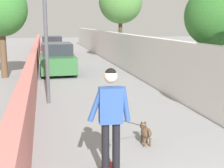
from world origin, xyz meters
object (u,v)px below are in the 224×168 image
person_skateboarder (111,113)px  car_far (52,46)px  tree_right_mid (121,2)px  dog (145,132)px  tree_left_far (0,9)px  car_near (57,59)px  tree_right_distant (215,17)px  lamp_post (45,16)px

person_skateboarder → car_far: 20.57m
tree_right_mid → dog: 16.10m
tree_left_far → car_near: 3.72m
tree_right_distant → lamp_post: lamp_post is taller
lamp_post → car_near: bearing=-5.3°
car_near → tree_left_far: bearing=113.8°
tree_right_mid → tree_right_distant: size_ratio=1.43×
lamp_post → tree_right_mid: bearing=-24.8°
dog → car_far: car_far is taller
tree_left_far → lamp_post: 5.69m
person_skateboarder → lamp_post: bearing=10.0°
tree_right_mid → tree_left_far: 9.39m
tree_left_far → tree_right_distant: (-5.50, -7.64, -0.41)m
dog → car_far: 19.36m
person_skateboarder → dog: (1.26, -1.04, -0.86)m
lamp_post → car_far: (15.32, -0.60, -2.05)m
tree_right_distant → car_near: bearing=37.6°
lamp_post → tree_right_distant: bearing=-91.7°
tree_right_distant → dog: 5.90m
tree_left_far → dog: bearing=-157.3°
tree_right_mid → car_near: 7.49m
tree_right_mid → tree_left_far: tree_right_mid is taller
tree_right_mid → car_near: (-4.88, 4.64, -3.28)m
car_far → lamp_post: bearing=177.8°
person_skateboarder → dog: size_ratio=1.15×
dog → person_skateboarder: bearing=140.6°
car_near → tree_right_distant: bearing=-142.4°
car_near → person_skateboarder: bearing=-178.4°
car_near → car_far: 8.86m
tree_right_distant → tree_right_mid: bearing=2.3°
tree_left_far → car_far: size_ratio=1.12×
car_far → tree_left_far: bearing=165.7°
car_near → car_far: (8.86, -0.00, -0.00)m
car_near → car_far: same height
dog → car_far: size_ratio=0.39×
tree_right_mid → tree_right_distant: bearing=-177.7°
tree_left_far → car_near: tree_left_far is taller
person_skateboarder → car_near: 11.72m
tree_right_distant → car_far: (15.48, 5.09, -2.07)m
tree_right_mid → car_far: 6.94m
tree_right_distant → dog: (-3.82, 3.73, -2.51)m
tree_left_far → tree_right_distant: size_ratio=1.17×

